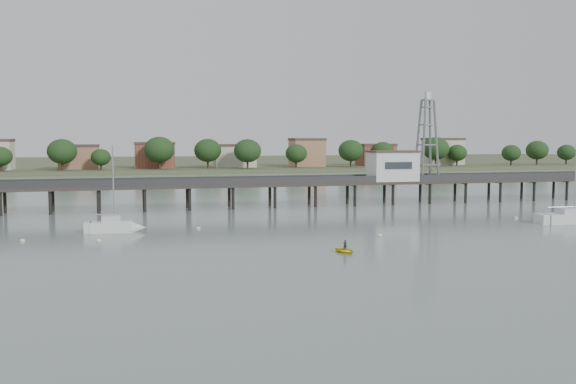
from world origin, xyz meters
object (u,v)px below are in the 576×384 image
at_px(pier, 252,185).
at_px(yellow_dinghy, 345,253).
at_px(lattice_tower, 427,140).
at_px(sailboat_b, 119,227).

distance_m(pier, yellow_dinghy, 43.82).
relative_size(lattice_tower, yellow_dinghy, 5.44).
relative_size(pier, yellow_dinghy, 52.66).
height_order(lattice_tower, sailboat_b, lattice_tower).
xyz_separation_m(pier, sailboat_b, (-21.17, -23.47, -3.14)).
height_order(sailboat_b, yellow_dinghy, sailboat_b).
bearing_deg(lattice_tower, pier, -180.00).
bearing_deg(yellow_dinghy, lattice_tower, 45.77).
relative_size(pier, lattice_tower, 9.68).
height_order(pier, yellow_dinghy, pier).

